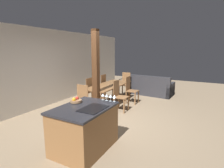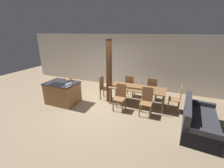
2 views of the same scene
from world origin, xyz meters
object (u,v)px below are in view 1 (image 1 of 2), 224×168
object	(u,v)px
wine_glass_middle	(110,96)
wine_glass_far	(107,96)
kitchen_island	(85,128)
wine_glass_end	(103,95)
dining_chair_far_left	(87,91)
wine_glass_near	(114,97)
dining_chair_foot_end	(125,83)
dining_table	(109,87)
dining_chair_head_end	(85,100)
couch	(151,88)
fruit_bowl	(76,101)
dining_chair_near_right	(130,89)
dining_chair_far_right	(101,86)
timber_post	(96,74)
dining_chair_near_left	(119,95)

from	to	relation	value
wine_glass_middle	wine_glass_far	bearing A→B (deg)	90.00
kitchen_island	wine_glass_far	xyz separation A→B (m)	(0.55, -0.19, 0.56)
wine_glass_end	dining_chair_far_left	bearing A→B (deg)	44.10
wine_glass_near	dining_chair_foot_end	size ratio (longest dim) A/B	0.14
wine_glass_middle	dining_table	distance (m)	2.68
dining_chair_head_end	couch	size ratio (longest dim) A/B	0.51
wine_glass_end	fruit_bowl	bearing A→B (deg)	134.40
kitchen_island	dining_chair_head_end	xyz separation A→B (m)	(1.40, 1.02, 0.08)
dining_chair_far_left	wine_glass_end	bearing A→B (deg)	44.10
dining_chair_near_right	dining_chair_head_end	distance (m)	2.06
dining_chair_near_right	dining_chair_far_right	xyz separation A→B (m)	(0.00, 1.29, 0.00)
dining_chair_near_right	dining_chair_head_end	xyz separation A→B (m)	(-1.96, 0.65, 0.00)
wine_glass_near	dining_chair_head_end	world-z (taller)	wine_glass_near
wine_glass_end	dining_chair_foot_end	bearing A→B (deg)	16.49
wine_glass_near	couch	xyz separation A→B (m)	(4.40, 0.43, -0.72)
fruit_bowl	wine_glass_end	xyz separation A→B (m)	(0.41, -0.42, 0.07)
kitchen_island	dining_chair_near_right	world-z (taller)	dining_chair_near_right
dining_chair_head_end	timber_post	xyz separation A→B (m)	(0.33, -0.18, 0.76)
dining_chair_near_right	dining_chair_foot_end	bearing A→B (deg)	33.42
wine_glass_near	couch	distance (m)	4.48
dining_table	wine_glass_far	bearing A→B (deg)	-152.31
dining_chair_near_left	dining_chair_far_left	xyz separation A→B (m)	(0.00, 1.29, 0.00)
dining_chair_far_right	dining_chair_head_end	size ratio (longest dim) A/B	1.00
kitchen_island	dining_chair_far_right	bearing A→B (deg)	26.38
wine_glass_near	dining_table	world-z (taller)	wine_glass_near
timber_post	wine_glass_far	bearing A→B (deg)	-138.55
dining_table	dining_chair_far_right	xyz separation A→B (m)	(0.49, 0.65, -0.12)
wine_glass_end	wine_glass_near	bearing A→B (deg)	-90.00
wine_glass_near	dining_chair_head_end	distance (m)	1.71
dining_table	dining_chair_near_left	world-z (taller)	dining_chair_near_left
dining_chair_far_right	timber_post	xyz separation A→B (m)	(-1.63, -0.82, 0.76)
wine_glass_near	dining_chair_near_right	world-z (taller)	wine_glass_near
wine_glass_near	timber_post	size ratio (longest dim) A/B	0.06
wine_glass_far	couch	world-z (taller)	wine_glass_far
dining_chair_far_right	wine_glass_far	bearing A→B (deg)	33.56
kitchen_island	timber_post	bearing A→B (deg)	25.95
dining_chair_near_right	couch	distance (m)	1.65
dining_chair_near_left	dining_chair_foot_end	distance (m)	2.06
wine_glass_end	dining_chair_far_right	distance (m)	3.35
dining_chair_far_right	couch	distance (m)	2.29
couch	dining_table	bearing A→B (deg)	69.35
dining_chair_far_right	dining_chair_foot_end	bearing A→B (deg)	146.58
timber_post	dining_chair_far_right	bearing A→B (deg)	26.83
wine_glass_middle	dining_table	size ratio (longest dim) A/B	0.07
fruit_bowl	dining_chair_foot_end	xyz separation A→B (m)	(4.19, 0.70, -0.41)
dining_chair_near_left	couch	xyz separation A→B (m)	(2.58, -0.33, -0.23)
kitchen_island	dining_chair_near_left	bearing A→B (deg)	8.93
dining_chair_near_left	dining_chair_head_end	xyz separation A→B (m)	(-0.98, 0.65, 0.00)
dining_chair_foot_end	couch	world-z (taller)	dining_chair_foot_end
dining_chair_near_left	dining_chair_near_right	bearing A→B (deg)	0.00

